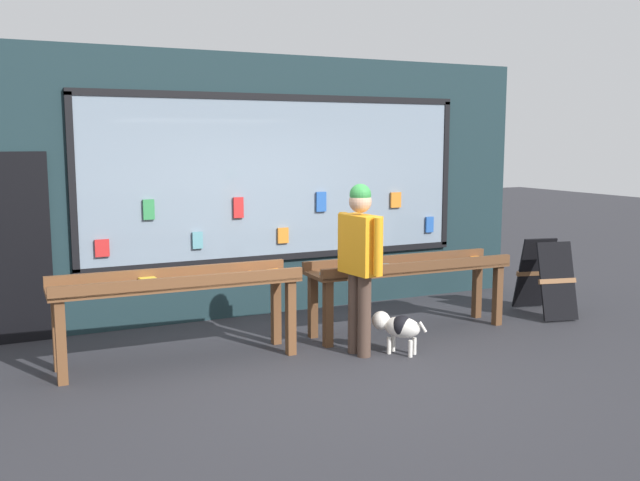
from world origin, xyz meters
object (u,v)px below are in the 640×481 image
(person_browsing, at_px, (360,254))
(small_dog, at_px, (398,326))
(sandwich_board_sign, at_px, (546,277))
(display_table_right, at_px, (408,273))
(display_table_left, at_px, (177,290))

(person_browsing, relative_size, small_dog, 3.38)
(person_browsing, xyz_separation_m, small_dog, (0.38, -0.15, -0.77))
(sandwich_board_sign, bearing_deg, person_browsing, -158.35)
(display_table_right, relative_size, sandwich_board_sign, 2.60)
(display_table_left, xyz_separation_m, sandwich_board_sign, (4.74, -0.09, -0.25))
(display_table_left, bearing_deg, person_browsing, -17.63)
(display_table_right, height_order, sandwich_board_sign, sandwich_board_sign)
(person_browsing, relative_size, sandwich_board_sign, 1.88)
(sandwich_board_sign, bearing_deg, display_table_left, -168.45)
(small_dog, bearing_deg, display_table_left, 36.44)
(person_browsing, height_order, small_dog, person_browsing)
(small_dog, xyz_separation_m, sandwich_board_sign, (2.59, 0.62, 0.20))
(small_dog, bearing_deg, display_table_right, -74.43)
(person_browsing, distance_m, sandwich_board_sign, 3.06)
(sandwich_board_sign, bearing_deg, display_table_right, -169.84)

